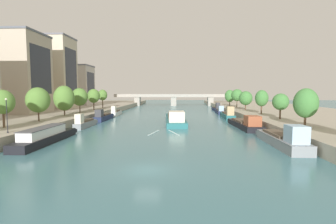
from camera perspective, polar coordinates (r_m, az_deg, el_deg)
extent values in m
plane|color=#42757F|center=(24.57, -4.74, -13.07)|extent=(400.00, 400.00, 0.00)
cube|color=#A89E89|center=(88.14, -24.43, -0.01)|extent=(36.00, 170.00, 1.80)
cube|color=#A89E89|center=(85.53, 26.07, -0.20)|extent=(36.00, 170.00, 1.80)
cube|color=#23666B|center=(61.11, 1.60, -1.83)|extent=(5.65, 23.16, 1.08)
cube|color=#23666B|center=(72.85, 1.22, -0.69)|extent=(4.15, 1.47, 0.91)
cube|color=#23666B|center=(61.05, 1.60, -1.30)|extent=(5.74, 23.16, 0.06)
cube|color=beige|center=(53.18, 1.95, -1.00)|extent=(3.49, 4.77, 2.15)
cube|color=black|center=(55.45, 1.84, -0.43)|extent=(2.58, 0.18, 0.60)
cube|color=brown|center=(63.31, 1.52, -0.89)|extent=(4.05, 12.11, 0.36)
cylinder|color=#232328|center=(54.18, 2.58, -1.45)|extent=(0.07, 0.07, 1.10)
cube|color=silver|center=(45.68, 1.29, -4.72)|extent=(2.33, 5.78, 0.03)
cube|color=silver|center=(45.69, -3.24, -4.73)|extent=(1.66, 5.93, 0.03)
cube|color=black|center=(40.90, -26.04, -5.59)|extent=(2.71, 14.60, 1.05)
cube|color=black|center=(47.65, -21.68, -3.91)|extent=(2.49, 1.24, 0.89)
cube|color=black|center=(40.81, -26.07, -4.82)|extent=(2.76, 14.60, 0.06)
cube|color=white|center=(40.09, -26.59, -4.09)|extent=(2.21, 9.35, 1.20)
cube|color=#4C4C51|center=(40.00, -26.63, -3.18)|extent=(2.36, 9.63, 0.08)
cylinder|color=#232328|center=(36.78, -28.80, -5.01)|extent=(0.07, 0.07, 1.10)
cube|color=gray|center=(55.42, -18.34, -2.71)|extent=(1.69, 9.12, 1.14)
cube|color=gray|center=(59.98, -16.65, -2.01)|extent=(1.57, 1.25, 0.94)
cube|color=gray|center=(55.35, -18.36, -2.10)|extent=(1.72, 9.12, 0.06)
cube|color=beige|center=(52.39, -19.61, -1.44)|extent=(1.25, 1.83, 1.88)
cube|color=black|center=(53.21, -19.24, -1.03)|extent=(0.99, 0.03, 0.53)
cube|color=brown|center=(56.17, -18.03, -1.78)|extent=(1.31, 4.74, 0.36)
cylinder|color=#232328|center=(52.67, -19.20, -1.82)|extent=(0.07, 0.07, 1.10)
cube|color=#1E284C|center=(68.05, -14.46, -1.28)|extent=(2.16, 11.03, 1.16)
cube|color=#1E284C|center=(73.64, -13.14, -0.72)|extent=(2.02, 1.25, 0.95)
cube|color=#1E284C|center=(68.00, -14.47, -0.77)|extent=(2.20, 11.03, 0.06)
cube|color=#38383D|center=(64.35, -15.46, -0.26)|extent=(1.60, 2.21, 1.80)
cube|color=black|center=(65.39, -15.16, 0.06)|extent=(1.27, 0.03, 0.50)
cube|color=brown|center=(69.03, -14.21, -0.51)|extent=(1.68, 5.74, 0.36)
cylinder|color=#232328|center=(64.70, -15.06, -0.54)|extent=(0.07, 0.07, 1.10)
cube|color=silver|center=(79.71, -11.78, -0.35)|extent=(1.99, 9.46, 1.22)
cube|color=silver|center=(84.63, -11.06, 0.03)|extent=(1.59, 1.31, 0.98)
cube|color=silver|center=(79.66, -11.79, 0.11)|extent=(2.03, 9.46, 0.06)
cube|color=beige|center=(76.48, -12.30, 0.65)|extent=(1.29, 1.93, 1.91)
cube|color=black|center=(77.38, -12.15, 0.91)|extent=(0.98, 0.07, 0.54)
cube|color=brown|center=(80.56, -11.65, 0.31)|extent=(1.46, 4.94, 0.36)
cylinder|color=#232328|center=(76.82, -12.06, 0.37)|extent=(0.07, 0.07, 1.10)
cube|color=gray|center=(38.09, 24.50, -6.12)|extent=(2.81, 12.75, 1.25)
cube|color=gray|center=(44.29, 21.27, -4.38)|extent=(2.66, 1.26, 0.99)
cube|color=gray|center=(37.98, 24.53, -5.15)|extent=(2.87, 12.75, 0.06)
cube|color=#9EBCD6|center=(33.88, 27.32, -4.53)|extent=(2.10, 2.55, 2.12)
cube|color=black|center=(34.99, 26.46, -3.69)|extent=(1.68, 0.03, 0.59)
cube|color=brown|center=(39.12, 23.85, -4.54)|extent=(2.19, 6.63, 0.36)
cylinder|color=#232328|center=(34.59, 27.57, -5.21)|extent=(0.07, 0.07, 1.10)
cube|color=black|center=(54.61, 17.03, -2.86)|extent=(3.87, 15.42, 1.01)
cube|color=black|center=(62.26, 14.97, -1.81)|extent=(3.23, 1.32, 0.87)
cube|color=black|center=(54.54, 17.04, -2.30)|extent=(3.94, 15.42, 0.06)
cube|color=#9E5133|center=(49.49, 18.76, -1.91)|extent=(2.62, 3.15, 1.88)
cube|color=black|center=(50.92, 18.23, -1.40)|extent=(2.02, 0.10, 0.53)
cube|color=brown|center=(55.98, 16.61, -1.90)|extent=(2.89, 8.05, 0.36)
cylinder|color=#232328|center=(50.27, 19.08, -2.27)|extent=(0.07, 0.07, 1.10)
cube|color=#23666B|center=(71.95, 13.41, -0.92)|extent=(2.72, 12.31, 1.22)
cube|color=#23666B|center=(78.31, 12.67, -0.37)|extent=(2.28, 1.32, 0.98)
cube|color=#23666B|center=(71.89, 13.42, -0.41)|extent=(2.77, 12.32, 0.06)
cube|color=tan|center=(67.70, 14.00, 0.27)|extent=(1.84, 2.50, 2.30)
cube|color=black|center=(68.89, 13.83, 0.63)|extent=(1.42, 0.07, 0.64)
cube|color=brown|center=(73.08, 13.27, -0.16)|extent=(2.03, 6.42, 0.36)
cylinder|color=#232328|center=(68.29, 14.21, -0.20)|extent=(0.07, 0.07, 1.10)
cube|color=#1E284C|center=(87.23, 11.73, 0.01)|extent=(2.45, 10.47, 1.02)
cube|color=#1E284C|center=(92.72, 11.32, 0.35)|extent=(2.01, 1.29, 0.88)
cube|color=#1E284C|center=(87.19, 11.74, 0.37)|extent=(2.50, 10.47, 0.06)
cube|color=#9EBCD6|center=(83.63, 12.04, 0.80)|extent=(1.63, 2.14, 1.73)
cube|color=black|center=(84.65, 11.96, 1.02)|extent=(1.24, 0.08, 0.48)
cube|color=brown|center=(88.20, 11.66, 0.55)|extent=(1.81, 5.46, 0.36)
cylinder|color=#232328|center=(84.10, 12.21, 0.60)|extent=(0.07, 0.07, 1.10)
cube|color=#1E284C|center=(99.76, 10.94, 0.59)|extent=(2.22, 10.63, 1.00)
cube|color=#1E284C|center=(105.30, 10.41, 0.87)|extent=(1.84, 1.27, 0.86)
cube|color=#1E284C|center=(99.73, 10.95, 0.90)|extent=(2.26, 10.63, 0.06)
cube|color=#38383D|center=(96.13, 11.33, 1.43)|extent=(1.49, 2.16, 2.22)
cube|color=black|center=(97.16, 11.22, 1.67)|extent=(1.14, 0.06, 0.62)
cube|color=brown|center=(100.75, 10.85, 1.06)|extent=(1.65, 5.54, 0.36)
cylinder|color=#232328|center=(96.63, 11.45, 1.11)|extent=(0.07, 0.07, 1.10)
cylinder|color=brown|center=(47.21, -33.45, -1.17)|extent=(0.33, 0.33, 3.01)
ellipsoid|color=#568438|center=(47.05, -33.59, 1.94)|extent=(3.47, 3.47, 3.83)
cylinder|color=brown|center=(54.10, -27.49, -0.41)|extent=(0.26, 0.26, 2.74)
ellipsoid|color=#568438|center=(53.95, -27.59, 2.45)|extent=(4.39, 4.39, 4.84)
cylinder|color=brown|center=(64.14, -22.58, 0.38)|extent=(0.29, 0.29, 2.52)
ellipsoid|color=#568438|center=(64.01, -22.67, 2.95)|extent=(4.79, 4.79, 5.90)
cylinder|color=brown|center=(72.17, -19.51, 1.07)|extent=(0.25, 0.25, 2.92)
ellipsoid|color=#568438|center=(72.06, -19.57, 3.27)|extent=(4.34, 4.34, 4.79)
cylinder|color=brown|center=(81.14, -16.60, 1.60)|extent=(0.33, 0.33, 3.16)
ellipsoid|color=#568438|center=(81.04, -16.65, 3.55)|extent=(3.81, 3.81, 4.31)
cylinder|color=brown|center=(89.76, -14.71, 2.02)|extent=(0.31, 0.31, 3.48)
ellipsoid|color=#568438|center=(89.68, -14.75, 3.79)|extent=(3.20, 3.20, 3.75)
cylinder|color=brown|center=(45.55, 28.85, -1.44)|extent=(0.35, 0.35, 2.57)
ellipsoid|color=#427F3D|center=(45.37, 28.98, 1.80)|extent=(3.71, 3.71, 4.71)
cylinder|color=brown|center=(56.54, 24.26, -0.15)|extent=(0.34, 0.34, 2.64)
ellipsoid|color=#427F3D|center=(56.41, 24.34, 2.14)|extent=(3.26, 3.26, 3.44)
cylinder|color=brown|center=(67.15, 20.57, 0.78)|extent=(0.34, 0.34, 2.90)
ellipsoid|color=#427F3D|center=(67.04, 20.64, 2.98)|extent=(3.22, 3.22, 4.09)
cylinder|color=brown|center=(78.95, 17.30, 1.28)|extent=(0.34, 0.34, 2.54)
ellipsoid|color=#427F3D|center=(78.85, 17.34, 3.04)|extent=(3.94, 3.94, 4.23)
cylinder|color=brown|center=(90.80, 15.48, 1.97)|extent=(0.25, 0.25, 3.28)
ellipsoid|color=#427F3D|center=(90.72, 15.52, 3.73)|extent=(3.98, 3.98, 4.17)
cylinder|color=brown|center=(101.95, 13.91, 2.10)|extent=(0.30, 0.30, 2.63)
ellipsoid|color=#427F3D|center=(101.87, 13.94, 3.58)|extent=(3.84, 3.84, 4.81)
cylinder|color=black|center=(40.63, -32.92, -0.91)|extent=(0.11, 0.11, 4.51)
sphere|color=#EAE5C6|center=(40.49, -33.07, 2.47)|extent=(0.28, 0.28, 0.28)
cylinder|color=black|center=(40.87, -32.78, -3.92)|extent=(0.22, 0.22, 0.20)
cube|color=#B2A38E|center=(76.59, -30.90, 7.43)|extent=(12.05, 11.96, 20.45)
cube|color=#565B66|center=(77.91, -31.23, 15.14)|extent=(12.41, 12.32, 0.50)
cube|color=#232833|center=(73.52, -26.96, 8.53)|extent=(0.04, 9.57, 12.27)
cube|color=beige|center=(92.31, -24.67, 7.96)|extent=(12.00, 10.69, 23.26)
cube|color=slate|center=(93.83, -24.93, 15.22)|extent=(12.36, 11.01, 0.50)
cube|color=#232833|center=(89.82, -21.24, 8.92)|extent=(0.04, 8.55, 13.96)
cube|color=#BCB2A8|center=(110.22, -19.85, 5.61)|extent=(10.69, 10.28, 15.96)
cube|color=slate|center=(110.70, -19.97, 9.88)|extent=(11.01, 10.58, 0.50)
cube|color=#232833|center=(108.31, -17.22, 6.12)|extent=(0.04, 8.22, 9.58)
cube|color=#9E998E|center=(130.22, 1.31, 3.57)|extent=(62.12, 4.40, 0.60)
cube|color=#9E998E|center=(128.20, 1.29, 3.89)|extent=(62.12, 0.30, 0.90)
cube|color=#9E998E|center=(132.20, 1.33, 3.92)|extent=(62.12, 0.30, 0.90)
cube|color=#9E998E|center=(132.12, -7.00, 2.42)|extent=(2.80, 3.60, 4.64)
cube|color=#9E998E|center=(130.29, 1.30, 2.42)|extent=(2.80, 3.60, 4.64)
cube|color=#9E998E|center=(131.24, 9.66, 2.37)|extent=(2.80, 3.60, 4.64)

